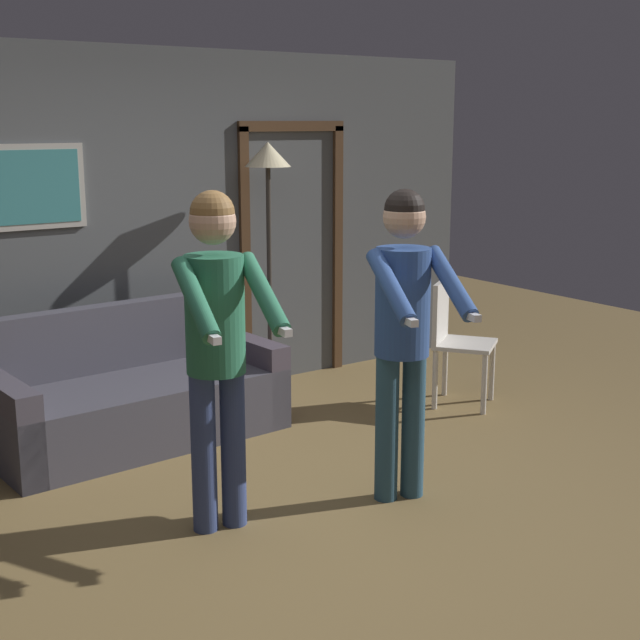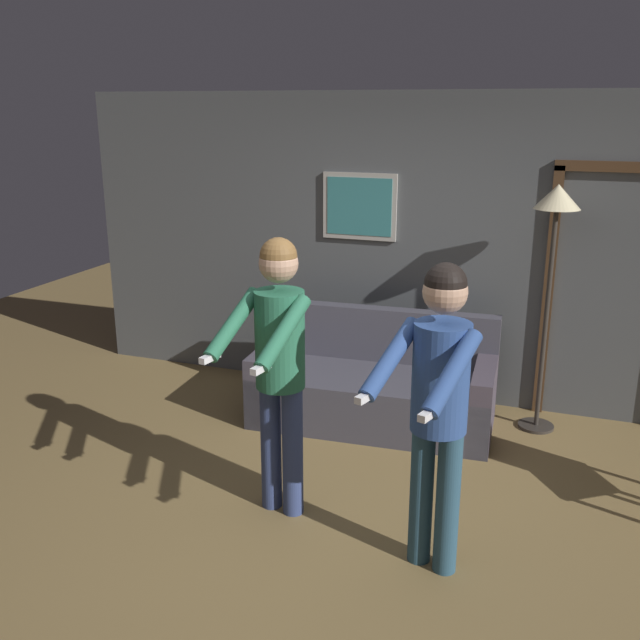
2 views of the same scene
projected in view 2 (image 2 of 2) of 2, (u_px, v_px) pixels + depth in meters
ground_plane at (344, 530)px, 4.33m from camera, size 12.00×12.00×0.00m
back_wall_assembly at (430, 251)px, 6.01m from camera, size 6.40×0.10×2.60m
couch at (374, 389)px, 5.77m from camera, size 1.94×0.95×0.87m
torchiere_lamp at (555, 227)px, 5.25m from camera, size 0.34×0.34×1.93m
person_standing_left at (278, 352)px, 4.25m from camera, size 0.51×0.70×1.76m
person_standing_right at (438, 392)px, 3.70m from camera, size 0.55×0.71×1.73m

